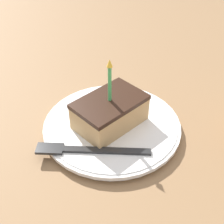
{
  "coord_description": "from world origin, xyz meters",
  "views": [
    {
      "loc": [
        -0.32,
        0.31,
        0.39
      ],
      "look_at": [
        -0.01,
        0.01,
        0.04
      ],
      "focal_mm": 50.0,
      "sensor_mm": 36.0,
      "label": 1
    }
  ],
  "objects": [
    {
      "name": "ground_plane",
      "position": [
        0.0,
        0.0,
        -0.02
      ],
      "size": [
        2.4,
        2.4,
        0.04
      ],
      "color": "olive",
      "rests_on": "ground"
    },
    {
      "name": "cake_slice",
      "position": [
        -0.01,
        0.01,
        0.04
      ],
      "size": [
        0.08,
        0.12,
        0.13
      ],
      "color": "tan",
      "rests_on": "plate"
    },
    {
      "name": "plate",
      "position": [
        -0.01,
        0.01,
        0.01
      ],
      "size": [
        0.25,
        0.25,
        0.02
      ],
      "color": "white",
      "rests_on": "ground_plane"
    },
    {
      "name": "fork",
      "position": [
        -0.03,
        0.09,
        0.02
      ],
      "size": [
        0.15,
        0.14,
        0.0
      ],
      "color": "#262626",
      "rests_on": "plate"
    }
  ]
}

